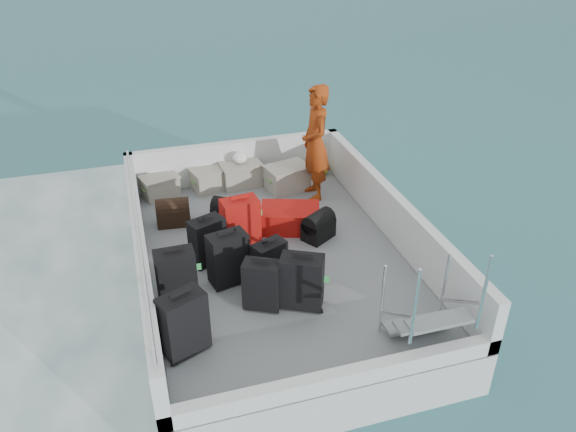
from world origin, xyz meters
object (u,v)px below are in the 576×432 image
(suitcase_1, at_px, (176,277))
(crate_1, at_px, (210,180))
(suitcase_5, at_px, (240,222))
(suitcase_0, at_px, (184,324))
(suitcase_3, at_px, (261,286))
(suitcase_6, at_px, (302,282))
(suitcase_4, at_px, (228,259))
(crate_0, at_px, (161,187))
(passenger, at_px, (315,143))
(crate_2, at_px, (241,175))
(suitcase_7, at_px, (270,263))
(suitcase_2, at_px, (208,241))
(suitcase_8, at_px, (290,218))
(crate_3, at_px, (287,179))

(suitcase_1, relative_size, crate_1, 1.24)
(suitcase_5, xyz_separation_m, crate_1, (-0.12, 1.77, -0.18))
(suitcase_0, relative_size, crate_1, 1.33)
(suitcase_3, bearing_deg, suitcase_6, 14.34)
(suitcase_0, xyz_separation_m, suitcase_3, (0.96, 0.48, -0.05))
(suitcase_4, xyz_separation_m, crate_0, (-0.59, 2.59, -0.19))
(passenger, bearing_deg, crate_2, -121.49)
(suitcase_0, height_order, crate_2, suitcase_0)
(suitcase_6, bearing_deg, crate_2, 116.87)
(suitcase_4, distance_m, passenger, 2.66)
(suitcase_7, xyz_separation_m, crate_2, (0.24, 2.76, -0.10))
(suitcase_2, bearing_deg, suitcase_3, -91.07)
(suitcase_8, height_order, passenger, passenger)
(suitcase_0, distance_m, passenger, 3.90)
(suitcase_3, height_order, suitcase_4, suitcase_4)
(suitcase_6, xyz_separation_m, suitcase_7, (-0.24, 0.56, -0.05))
(suitcase_6, bearing_deg, crate_3, 103.48)
(suitcase_6, relative_size, crate_2, 1.09)
(suitcase_2, bearing_deg, suitcase_4, -94.59)
(suitcase_6, bearing_deg, suitcase_0, -138.35)
(crate_1, xyz_separation_m, passenger, (1.57, -0.72, 0.75))
(suitcase_7, relative_size, passenger, 0.32)
(crate_0, bearing_deg, suitcase_8, -42.21)
(suitcase_1, relative_size, crate_3, 1.08)
(suitcase_5, bearing_deg, crate_3, 44.94)
(suitcase_1, bearing_deg, suitcase_3, -25.23)
(crate_3, bearing_deg, suitcase_1, -130.93)
(suitcase_0, bearing_deg, passenger, 26.96)
(crate_1, relative_size, crate_3, 0.87)
(crate_0, relative_size, crate_1, 0.96)
(suitcase_5, xyz_separation_m, crate_3, (1.09, 1.40, -0.15))
(suitcase_7, distance_m, crate_3, 2.56)
(crate_2, bearing_deg, suitcase_8, -76.15)
(suitcase_6, bearing_deg, suitcase_8, 104.33)
(passenger, bearing_deg, suitcase_3, -28.34)
(suitcase_0, xyz_separation_m, suitcase_8, (1.81, 2.12, -0.21))
(crate_1, xyz_separation_m, crate_2, (0.51, 0.00, 0.02))
(suitcase_4, relative_size, crate_2, 1.11)
(suitcase_5, distance_m, passenger, 1.87)
(suitcase_8, distance_m, crate_3, 1.24)
(suitcase_2, height_order, crate_0, suitcase_2)
(crate_2, bearing_deg, suitcase_5, -102.46)
(suitcase_2, relative_size, crate_3, 0.99)
(suitcase_3, height_order, crate_2, suitcase_3)
(suitcase_4, distance_m, crate_2, 2.71)
(crate_1, height_order, crate_2, crate_2)
(suitcase_1, bearing_deg, crate_0, 87.71)
(passenger, bearing_deg, suitcase_5, -50.95)
(suitcase_1, relative_size, suitcase_3, 1.09)
(crate_2, distance_m, passenger, 1.47)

